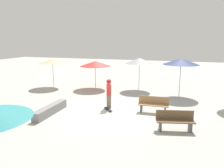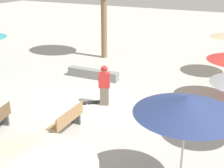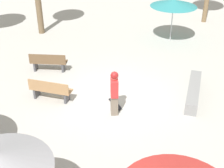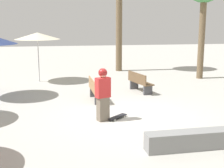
{
  "view_description": "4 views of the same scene",
  "coord_description": "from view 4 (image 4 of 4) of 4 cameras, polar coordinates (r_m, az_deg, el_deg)",
  "views": [
    {
      "loc": [
        -3.62,
        10.47,
        3.82
      ],
      "look_at": [
        0.12,
        -1.06,
        1.34
      ],
      "focal_mm": 35.0,
      "sensor_mm": 36.0,
      "label": 1
    },
    {
      "loc": [
        -9.91,
        -6.28,
        5.26
      ],
      "look_at": [
        0.75,
        -0.94,
        0.73
      ],
      "focal_mm": 50.0,
      "sensor_mm": 36.0,
      "label": 2
    },
    {
      "loc": [
        2.98,
        -9.47,
        6.44
      ],
      "look_at": [
        0.13,
        -0.77,
        1.12
      ],
      "focal_mm": 50.0,
      "sensor_mm": 36.0,
      "label": 3
    },
    {
      "loc": [
        9.46,
        -2.19,
        3.04
      ],
      "look_at": [
        0.51,
        -0.62,
        1.21
      ],
      "focal_mm": 50.0,
      "sensor_mm": 36.0,
      "label": 4
    }
  ],
  "objects": [
    {
      "name": "bench_near",
      "position": [
        13.64,
        5.07,
        0.32
      ],
      "size": [
        1.66,
        0.8,
        0.85
      ],
      "rotation": [
        0.0,
        0.0,
        0.24
      ],
      "color": "#47474C",
      "rests_on": "ground_plane"
    },
    {
      "name": "shade_umbrella_cream",
      "position": [
        16.15,
        -13.47,
        8.53
      ],
      "size": [
        2.26,
        2.26,
        2.49
      ],
      "color": "#B7B7BC",
      "rests_on": "ground_plane"
    },
    {
      "name": "skateboard",
      "position": [
        9.97,
        1.0,
        -6.01
      ],
      "size": [
        0.68,
        0.73,
        0.07
      ],
      "rotation": [
        0.0,
        0.0,
        2.3
      ],
      "color": "black",
      "rests_on": "ground_plane"
    },
    {
      "name": "concrete_ledge",
      "position": [
        7.97,
        15.59,
        -9.73
      ],
      "size": [
        0.48,
        2.68,
        0.45
      ],
      "rotation": [
        0.0,
        0.0,
        1.59
      ],
      "color": "gray",
      "rests_on": "ground_plane"
    },
    {
      "name": "bench_far",
      "position": [
        12.11,
        -3.0,
        -1.07
      ],
      "size": [
        1.61,
        0.49,
        0.85
      ],
      "rotation": [
        0.0,
        0.0,
        0.03
      ],
      "color": "#47474C",
      "rests_on": "ground_plane"
    },
    {
      "name": "ground_plane",
      "position": [
        10.17,
        2.97,
        -6.0
      ],
      "size": [
        60.0,
        60.0,
        0.0
      ],
      "primitive_type": "plane",
      "color": "#B2AFA8"
    },
    {
      "name": "skater_main",
      "position": [
        9.56,
        -1.68,
        -1.61
      ],
      "size": [
        0.39,
        0.5,
        1.65
      ],
      "rotation": [
        0.0,
        0.0,
        1.95
      ],
      "color": "#726656",
      "rests_on": "ground_plane"
    }
  ]
}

